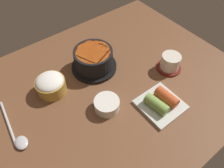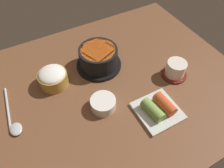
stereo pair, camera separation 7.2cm
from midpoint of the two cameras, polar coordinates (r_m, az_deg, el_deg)
The scene contains 7 objects.
dining_table at distance 75.18cm, azimuth 0.66°, elevation -1.64°, with size 100.00×76.00×2.00cm, color brown.
stone_pot at distance 78.72cm, azimuth -1.07°, elevation 6.91°, with size 17.03×17.03×8.20cm.
rice_bowl at distance 74.85cm, azimuth -13.07°, elevation 1.62°, with size 10.04×10.04×6.80cm.
tea_cup_with_saucer at distance 80.45cm, azimuth 19.21°, elevation 3.58°, with size 9.13×9.13×6.30cm.
banchan_cup_center at distance 67.95cm, azimuth 0.61°, elevation -5.45°, with size 8.23×8.23×3.80cm.
kimchi_plate at distance 69.64cm, azimuth 15.28°, elevation -6.66°, with size 13.27×13.27×4.55cm.
spoon at distance 71.41cm, azimuth -22.56°, elevation -9.54°, with size 3.82×20.19×1.35cm.
Camera 2 is at (-19.79, -42.20, 60.26)cm, focal length 33.91 mm.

